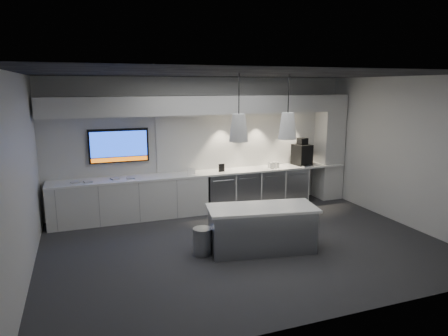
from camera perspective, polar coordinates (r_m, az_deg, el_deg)
name	(u,v)px	position (r m, az deg, el deg)	size (l,w,h in m)	color
floor	(246,245)	(7.32, 3.09, -10.92)	(7.00, 7.00, 0.00)	#2E2E30
ceiling	(248,74)	(6.76, 3.38, 13.27)	(7.00, 7.00, 0.00)	black
wall_back	(204,144)	(9.20, -2.93, 3.47)	(7.00, 7.00, 0.00)	silver
wall_front	(332,202)	(4.75, 15.23, -4.73)	(7.00, 7.00, 0.00)	silver
wall_left	(21,179)	(6.39, -26.98, -1.43)	(7.00, 7.00, 0.00)	silver
wall_right	(406,152)	(8.85, 24.55, 2.10)	(7.00, 7.00, 0.00)	silver
back_counter	(208,173)	(9.01, -2.28, -0.71)	(6.80, 0.65, 0.04)	white
left_base_cabinets	(130,200)	(8.76, -13.25, -4.41)	(3.30, 0.63, 0.86)	silver
fridge_unit_a	(219,191)	(9.19, -0.77, -3.37)	(0.60, 0.61, 0.85)	gray
fridge_unit_b	(244,189)	(9.41, 2.86, -3.02)	(0.60, 0.61, 0.85)	gray
fridge_unit_c	(268,187)	(9.67, 6.31, -2.69)	(0.60, 0.61, 0.85)	gray
fridge_unit_d	(291,185)	(9.95, 9.57, -2.36)	(0.60, 0.61, 0.85)	gray
backsplash	(252,139)	(9.59, 3.99, 4.10)	(4.60, 0.03, 1.30)	silver
soffit	(207,105)	(8.83, -2.41, 9.00)	(6.90, 0.60, 0.40)	silver
column	(329,147)	(10.37, 14.78, 2.91)	(0.55, 0.55, 2.60)	silver
wall_tv	(119,146)	(8.78, -14.78, 3.10)	(1.25, 0.07, 0.72)	black
island	(262,228)	(6.98, 5.40, -8.60)	(1.96, 1.10, 0.78)	gray
bin	(203,241)	(6.87, -3.08, -10.41)	(0.33, 0.33, 0.46)	gray
coffee_machine	(302,154)	(9.97, 11.08, 2.00)	(0.42, 0.57, 0.67)	black
sign_black	(222,168)	(9.02, -0.35, 0.03)	(0.14, 0.02, 0.18)	black
sign_white	(191,171)	(8.80, -4.71, -0.44)	(0.18, 0.02, 0.14)	white
cup_cluster	(274,165)	(9.52, 7.10, 0.43)	(0.25, 0.16, 0.14)	silver
tray_a	(75,182)	(8.53, -20.50, -1.93)	(0.16, 0.16, 0.03)	#ADADAD
tray_b	(88,182)	(8.50, -18.87, -1.86)	(0.16, 0.16, 0.03)	#ADADAD
tray_c	(115,179)	(8.60, -15.32, -1.49)	(0.16, 0.16, 0.03)	#ADADAD
tray_d	(131,178)	(8.59, -13.19, -1.41)	(0.16, 0.16, 0.03)	#ADADAD
pendant_left	(239,128)	(6.41, 2.12, 5.78)	(0.31, 0.31, 1.14)	silver
pendant_right	(288,126)	(6.79, 9.07, 5.98)	(0.31, 0.31, 1.14)	silver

